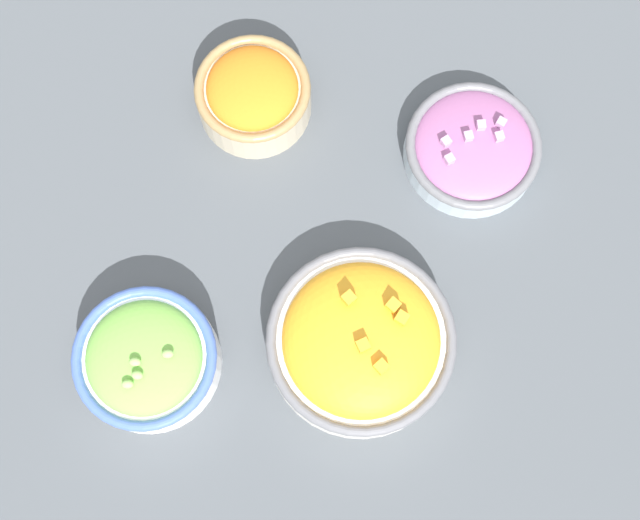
% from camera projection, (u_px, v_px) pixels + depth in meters
% --- Properties ---
extents(ground_plane, '(3.00, 3.00, 0.00)m').
position_uv_depth(ground_plane, '(320.00, 266.00, 1.06)').
color(ground_plane, '#4C5156').
extents(bowl_carrots, '(0.14, 0.14, 0.07)m').
position_uv_depth(bowl_carrots, '(253.00, 94.00, 1.07)').
color(bowl_carrots, beige).
rests_on(bowl_carrots, ground_plane).
extents(bowl_squash, '(0.21, 0.21, 0.09)m').
position_uv_depth(bowl_squash, '(361.00, 341.00, 1.00)').
color(bowl_squash, silver).
rests_on(bowl_squash, ground_plane).
extents(bowl_red_onion, '(0.16, 0.16, 0.05)m').
position_uv_depth(bowl_red_onion, '(473.00, 148.00, 1.07)').
color(bowl_red_onion, '#B2C1CC').
rests_on(bowl_red_onion, ground_plane).
extents(bowl_lettuce, '(0.16, 0.16, 0.08)m').
position_uv_depth(bowl_lettuce, '(146.00, 359.00, 1.00)').
color(bowl_lettuce, white).
rests_on(bowl_lettuce, ground_plane).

